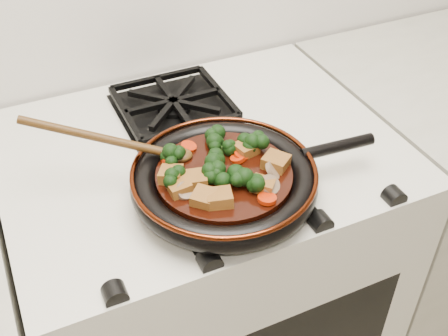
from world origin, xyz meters
name	(u,v)px	position (x,y,z in m)	size (l,w,h in m)	color
stove	(205,292)	(0.00, 1.69, 0.45)	(0.76, 0.60, 0.90)	beige
burner_grate_front	(230,185)	(0.00, 1.55, 0.91)	(0.23, 0.23, 0.03)	black
burner_grate_back	(174,105)	(0.00, 1.83, 0.91)	(0.23, 0.23, 0.03)	black
skillet	(225,179)	(-0.02, 1.53, 0.94)	(0.45, 0.32, 0.05)	black
braising_sauce	(224,178)	(-0.02, 1.53, 0.95)	(0.23, 0.23, 0.02)	black
tofu_cube_0	(171,175)	(-0.10, 1.56, 0.97)	(0.04, 0.04, 0.02)	brown
tofu_cube_1	(276,162)	(0.07, 1.52, 0.97)	(0.04, 0.04, 0.02)	brown
tofu_cube_2	(179,188)	(-0.10, 1.52, 0.97)	(0.04, 0.04, 0.02)	brown
tofu_cube_3	(246,149)	(0.04, 1.57, 0.97)	(0.04, 0.04, 0.02)	brown
tofu_cube_4	(195,180)	(-0.07, 1.53, 0.97)	(0.04, 0.04, 0.02)	brown
tofu_cube_5	(219,198)	(-0.05, 1.47, 0.97)	(0.04, 0.04, 0.02)	brown
tofu_cube_6	(204,198)	(-0.08, 1.48, 0.97)	(0.04, 0.03, 0.02)	brown
tofu_cube_7	(263,185)	(0.02, 1.47, 0.97)	(0.04, 0.03, 0.02)	brown
broccoli_floret_0	(218,162)	(-0.02, 1.56, 0.97)	(0.06, 0.06, 0.05)	black
broccoli_floret_1	(176,180)	(-0.10, 1.54, 0.97)	(0.05, 0.05, 0.05)	black
broccoli_floret_2	(216,140)	(0.00, 1.62, 0.97)	(0.06, 0.06, 0.05)	black
broccoli_floret_3	(221,147)	(0.00, 1.59, 0.97)	(0.06, 0.06, 0.05)	black
broccoli_floret_4	(254,143)	(0.06, 1.57, 0.97)	(0.06, 0.06, 0.05)	black
broccoli_floret_5	(252,185)	(0.01, 1.48, 0.97)	(0.06, 0.06, 0.05)	black
broccoli_floret_6	(175,159)	(-0.08, 1.59, 0.97)	(0.06, 0.06, 0.05)	black
broccoli_floret_7	(239,179)	(-0.01, 1.50, 0.97)	(0.06, 0.06, 0.05)	black
broccoli_floret_8	(217,180)	(-0.04, 1.52, 0.97)	(0.06, 0.06, 0.05)	black
carrot_coin_0	(238,158)	(0.02, 1.56, 0.96)	(0.03, 0.03, 0.01)	#A92004
carrot_coin_1	(241,156)	(0.03, 1.56, 0.96)	(0.03, 0.03, 0.01)	#A92004
carrot_coin_2	(189,147)	(-0.05, 1.62, 0.96)	(0.03, 0.03, 0.01)	#A92004
carrot_coin_3	(170,161)	(-0.09, 1.60, 0.96)	(0.03, 0.03, 0.01)	#A92004
carrot_coin_4	(217,145)	(0.00, 1.60, 0.96)	(0.03, 0.03, 0.01)	#A92004
carrot_coin_5	(267,199)	(0.01, 1.44, 0.96)	(0.03, 0.03, 0.01)	#A92004
mushroom_slice_0	(269,185)	(0.03, 1.47, 0.97)	(0.04, 0.04, 0.01)	brown
mushroom_slice_1	(184,191)	(-0.10, 1.51, 0.97)	(0.03, 0.03, 0.01)	brown
mushroom_slice_2	(185,192)	(-0.10, 1.51, 0.97)	(0.03, 0.03, 0.01)	brown
mushroom_slice_3	(274,170)	(0.06, 1.50, 0.97)	(0.03, 0.03, 0.01)	brown
mushroom_slice_4	(269,186)	(0.03, 1.47, 0.97)	(0.03, 0.03, 0.01)	brown
wooden_spoon	(131,145)	(-0.15, 1.64, 0.99)	(0.16, 0.09, 0.27)	#42270E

